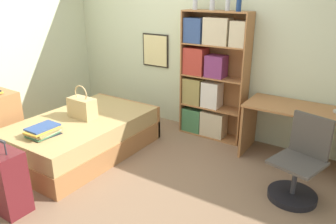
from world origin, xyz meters
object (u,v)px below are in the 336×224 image
at_px(waste_bin, 307,157).
at_px(bottle_clear, 228,2).
at_px(bottle_brown, 212,1).
at_px(bed, 84,135).
at_px(bottle_green, 195,2).
at_px(desk_chair, 298,174).
at_px(handbag, 82,107).
at_px(bookcase, 209,76).
at_px(book_stack_on_bed, 43,131).
at_px(bottle_blue, 239,4).
at_px(desk, 301,124).
at_px(suitcase, 5,181).

bearing_deg(waste_bin, bottle_clear, 168.48).
distance_m(bottle_brown, bottle_clear, 0.21).
distance_m(bed, bottle_green, 2.27).
bearing_deg(bottle_clear, desk_chair, -36.22).
relative_size(handbag, bookcase, 0.24).
xyz_separation_m(handbag, bottle_clear, (1.28, 1.39, 1.24)).
bearing_deg(bookcase, book_stack_on_bed, -118.36).
height_order(bottle_brown, desk_chair, bottle_brown).
distance_m(handbag, bottle_blue, 2.31).
height_order(bookcase, desk, bookcase).
bearing_deg(suitcase, desk_chair, 37.52).
relative_size(suitcase, bookcase, 0.43).
height_order(handbag, suitcase, handbag).
bearing_deg(bottle_clear, book_stack_on_bed, -122.03).
distance_m(handbag, bottle_green, 2.01).
relative_size(bottle_clear, waste_bin, 0.96).
bearing_deg(book_stack_on_bed, bottle_clear, 57.97).
height_order(desk_chair, waste_bin, desk_chair).
distance_m(suitcase, desk, 3.24).
bearing_deg(bottle_blue, bookcase, 174.59).
bearing_deg(suitcase, bottle_clear, 69.76).
height_order(bed, bottle_brown, bottle_brown).
bearing_deg(bed, bottle_blue, 42.63).
bearing_deg(bottle_green, waste_bin, -7.36).
bearing_deg(waste_bin, bottle_green, 172.64).
distance_m(book_stack_on_bed, bottle_green, 2.51).
relative_size(book_stack_on_bed, desk_chair, 0.46).
bearing_deg(book_stack_on_bed, desk_chair, 23.04).
xyz_separation_m(desk, desk_chair, (0.16, -0.74, -0.24)).
distance_m(bed, bottle_clear, 2.49).
relative_size(handbag, bottle_clear, 1.63).
xyz_separation_m(bottle_clear, waste_bin, (1.24, -0.25, -1.71)).
bearing_deg(bottle_green, bottle_clear, 4.39).
height_order(suitcase, desk, suitcase).
xyz_separation_m(handbag, desk_chair, (2.55, 0.46, -0.34)).
xyz_separation_m(book_stack_on_bed, desk, (2.37, 1.81, -0.01)).
bearing_deg(bottle_blue, handbag, -138.12).
height_order(bookcase, bottle_brown, bottle_brown).
height_order(suitcase, waste_bin, suitcase).
bearing_deg(desk, bottle_clear, 170.16).
height_order(bottle_clear, desk, bottle_clear).
bearing_deg(handbag, bottle_green, 58.44).
relative_size(bottle_blue, desk, 0.17).
bearing_deg(bookcase, bottle_brown, 112.77).
height_order(bottle_green, bottle_blue, bottle_green).
bearing_deg(bottle_clear, suitcase, -110.24).
bearing_deg(bottle_blue, waste_bin, -9.26).
xyz_separation_m(bottle_green, bottle_clear, (0.45, 0.03, 0.00)).
bearing_deg(suitcase, bookcase, 73.29).
bearing_deg(desk_chair, desk, 102.12).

